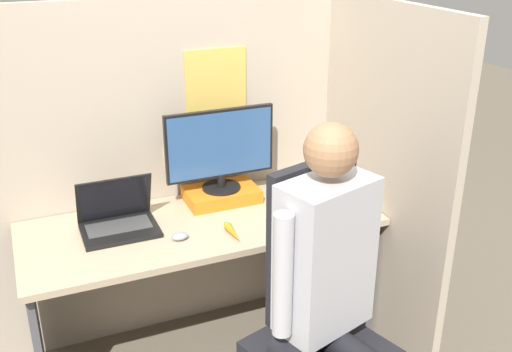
% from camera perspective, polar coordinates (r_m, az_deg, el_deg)
% --- Properties ---
extents(cubicle_panel_back, '(2.09, 0.05, 1.68)m').
position_cam_1_polar(cubicle_panel_back, '(2.96, -7.29, 0.38)').
color(cubicle_panel_back, tan).
rests_on(cubicle_panel_back, ground).
extents(cubicle_panel_right, '(0.04, 1.25, 1.68)m').
position_cam_1_polar(cubicle_panel_right, '(2.94, 10.46, -0.07)').
color(cubicle_panel_right, tan).
rests_on(cubicle_panel_right, ground).
extents(desk, '(1.59, 0.63, 0.73)m').
position_cam_1_polar(desk, '(2.79, -5.08, -7.45)').
color(desk, tan).
rests_on(desk, ground).
extents(paper_box, '(0.34, 0.22, 0.06)m').
position_cam_1_polar(paper_box, '(2.89, -3.30, -1.76)').
color(paper_box, orange).
rests_on(paper_box, desk).
extents(monitor, '(0.53, 0.18, 0.39)m').
position_cam_1_polar(monitor, '(2.80, -3.43, 2.71)').
color(monitor, black).
rests_on(monitor, paper_box).
extents(laptop, '(0.32, 0.24, 0.24)m').
position_cam_1_polar(laptop, '(2.67, -13.00, -4.12)').
color(laptop, black).
rests_on(laptop, desk).
extents(mouse, '(0.07, 0.05, 0.03)m').
position_cam_1_polar(mouse, '(2.57, -7.25, -5.71)').
color(mouse, gray).
rests_on(mouse, desk).
extents(stapler, '(0.04, 0.13, 0.05)m').
position_cam_1_polar(stapler, '(3.04, 7.72, -0.73)').
color(stapler, '#2D2D33').
rests_on(stapler, desk).
extents(carrot_toy, '(0.04, 0.16, 0.04)m').
position_cam_1_polar(carrot_toy, '(2.57, -2.19, -5.43)').
color(carrot_toy, orange).
rests_on(carrot_toy, desk).
extents(office_chair, '(0.58, 0.62, 1.14)m').
position_cam_1_polar(office_chair, '(2.43, 5.70, -12.45)').
color(office_chair, black).
rests_on(office_chair, ground).
extents(person, '(0.46, 0.52, 1.38)m').
position_cam_1_polar(person, '(2.17, 6.84, -10.36)').
color(person, black).
rests_on(person, ground).
extents(coffee_mug, '(0.08, 0.08, 0.11)m').
position_cam_1_polar(coffee_mug, '(2.96, 2.61, -0.62)').
color(coffee_mug, teal).
rests_on(coffee_mug, desk).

